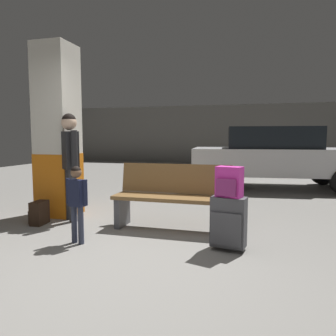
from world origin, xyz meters
TOP-DOWN VIEW (x-y plane):
  - ground_plane at (0.00, 4.00)m, footprint 18.00×18.00m
  - garage_back_wall at (0.00, 12.86)m, footprint 18.00×0.12m
  - structural_pillar at (-1.77, 1.67)m, footprint 0.57×0.57m
  - bench at (0.20, 1.38)m, footprint 1.60×0.54m
  - suitcase at (1.02, 0.70)m, footprint 0.41×0.29m
  - backpack_bright at (1.02, 0.70)m, footprint 0.32×0.26m
  - child at (-0.73, 0.47)m, footprint 0.31×0.21m
  - adult at (-1.39, 1.39)m, footprint 0.43×0.40m
  - backpack_dark_floor at (-1.72, 1.07)m, footprint 0.21×0.29m
  - parked_car_near at (1.79, 5.51)m, footprint 4.24×2.10m

SIDE VIEW (x-z plane):
  - ground_plane at x=0.00m, z-range -0.10..0.00m
  - backpack_dark_floor at x=-1.72m, z-range 0.00..0.34m
  - suitcase at x=1.02m, z-range 0.02..0.62m
  - bench at x=0.20m, z-range 0.00..0.88m
  - child at x=-0.73m, z-range 0.11..1.03m
  - backpack_bright at x=1.02m, z-range 0.60..0.94m
  - parked_car_near at x=1.79m, z-range 0.05..1.56m
  - adult at x=-1.39m, z-range 0.19..1.80m
  - structural_pillar at x=-1.77m, z-range -0.01..2.71m
  - garage_back_wall at x=0.00m, z-range 0.00..2.80m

